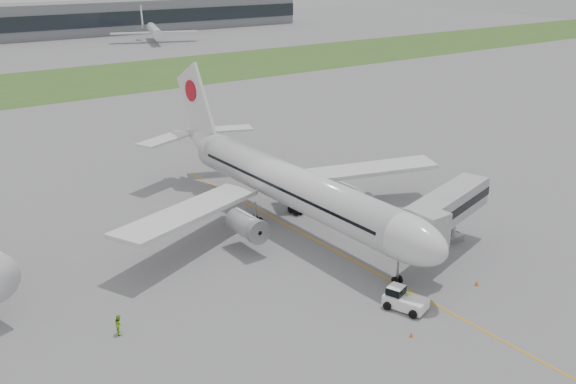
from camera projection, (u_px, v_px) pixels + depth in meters
ground at (309, 237)px, 78.45m from camera, size 600.00×600.00×0.00m
apron_markings at (335, 251)px, 74.66m from camera, size 70.00×70.00×0.04m
grass_strip at (30, 87)px, 169.41m from camera, size 600.00×50.00×0.02m
airliner at (285, 182)px, 80.20m from camera, size 48.13×53.95×17.88m
pushback_tug at (403, 299)px, 62.25m from camera, size 3.74×4.57×2.07m
jet_bridge at (445, 210)px, 71.67m from camera, size 16.03×8.62×7.60m
safety_cone_left at (411, 335)px, 57.63m from camera, size 0.36×0.36×0.49m
safety_cone_right at (477, 283)px, 66.68m from camera, size 0.42×0.42×0.57m
ground_crew_near at (407, 299)px, 62.38m from camera, size 0.70×0.54×1.72m
ground_crew_far at (119, 324)px, 57.96m from camera, size 0.96×1.10×1.93m
distant_aircraft_right at (155, 42)px, 258.20m from camera, size 42.73×40.28×13.19m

